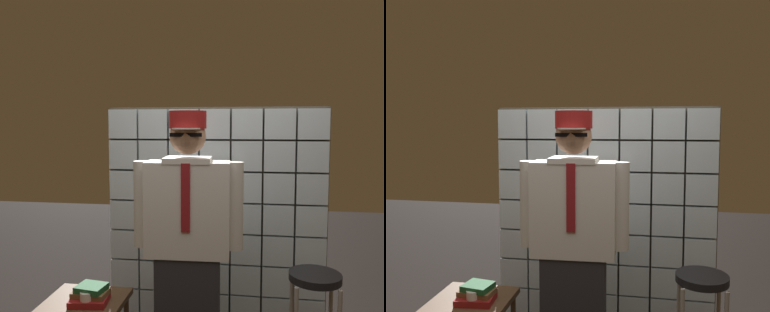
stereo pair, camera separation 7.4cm
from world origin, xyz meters
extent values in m
cube|color=silver|center=(-0.81, 1.32, 0.13)|extent=(0.25, 0.08, 0.25)
cube|color=silver|center=(-0.54, 1.32, 0.13)|extent=(0.25, 0.08, 0.25)
cube|color=silver|center=(-0.27, 1.32, 0.13)|extent=(0.25, 0.08, 0.25)
cube|color=silver|center=(0.00, 1.32, 0.13)|extent=(0.25, 0.08, 0.25)
cube|color=silver|center=(0.27, 1.32, 0.13)|extent=(0.25, 0.08, 0.25)
cube|color=silver|center=(0.54, 1.32, 0.13)|extent=(0.25, 0.08, 0.25)
cube|color=silver|center=(-0.81, 1.32, 0.39)|extent=(0.25, 0.08, 0.25)
cube|color=silver|center=(-0.54, 1.32, 0.39)|extent=(0.25, 0.08, 0.25)
cube|color=silver|center=(-0.27, 1.32, 0.39)|extent=(0.25, 0.08, 0.25)
cube|color=silver|center=(0.00, 1.32, 0.39)|extent=(0.25, 0.08, 0.25)
cube|color=silver|center=(0.27, 1.32, 0.39)|extent=(0.25, 0.08, 0.25)
cube|color=silver|center=(0.54, 1.32, 0.39)|extent=(0.25, 0.08, 0.25)
cube|color=silver|center=(0.81, 1.32, 0.39)|extent=(0.25, 0.08, 0.25)
cube|color=silver|center=(-0.81, 1.32, 0.66)|extent=(0.25, 0.08, 0.25)
cube|color=silver|center=(-0.54, 1.32, 0.66)|extent=(0.25, 0.08, 0.25)
cube|color=silver|center=(-0.27, 1.32, 0.66)|extent=(0.25, 0.08, 0.25)
cube|color=silver|center=(0.00, 1.32, 0.66)|extent=(0.25, 0.08, 0.25)
cube|color=silver|center=(0.27, 1.32, 0.66)|extent=(0.25, 0.08, 0.25)
cube|color=silver|center=(0.54, 1.32, 0.66)|extent=(0.25, 0.08, 0.25)
cube|color=silver|center=(0.81, 1.32, 0.66)|extent=(0.25, 0.08, 0.25)
cube|color=silver|center=(-0.81, 1.32, 0.93)|extent=(0.25, 0.08, 0.25)
cube|color=silver|center=(-0.54, 1.32, 0.93)|extent=(0.25, 0.08, 0.25)
cube|color=silver|center=(-0.27, 1.32, 0.93)|extent=(0.25, 0.08, 0.25)
cube|color=silver|center=(0.00, 1.32, 0.93)|extent=(0.25, 0.08, 0.25)
cube|color=silver|center=(0.27, 1.32, 0.93)|extent=(0.25, 0.08, 0.25)
cube|color=silver|center=(0.54, 1.32, 0.93)|extent=(0.25, 0.08, 0.25)
cube|color=silver|center=(0.81, 1.32, 0.93)|extent=(0.25, 0.08, 0.25)
cube|color=silver|center=(-0.81, 1.32, 1.20)|extent=(0.25, 0.08, 0.25)
cube|color=silver|center=(-0.54, 1.32, 1.20)|extent=(0.25, 0.08, 0.25)
cube|color=silver|center=(-0.27, 1.32, 1.20)|extent=(0.25, 0.08, 0.25)
cube|color=silver|center=(0.00, 1.32, 1.20)|extent=(0.25, 0.08, 0.25)
cube|color=silver|center=(0.27, 1.32, 1.20)|extent=(0.25, 0.08, 0.25)
cube|color=silver|center=(0.54, 1.32, 1.20)|extent=(0.25, 0.08, 0.25)
cube|color=silver|center=(0.81, 1.32, 1.20)|extent=(0.25, 0.08, 0.25)
cube|color=silver|center=(-0.81, 1.32, 1.47)|extent=(0.25, 0.08, 0.25)
cube|color=silver|center=(-0.54, 1.32, 1.47)|extent=(0.25, 0.08, 0.25)
cube|color=silver|center=(-0.27, 1.32, 1.47)|extent=(0.25, 0.08, 0.25)
cube|color=silver|center=(0.00, 1.32, 1.47)|extent=(0.25, 0.08, 0.25)
cube|color=silver|center=(0.27, 1.32, 1.47)|extent=(0.25, 0.08, 0.25)
cube|color=silver|center=(0.54, 1.32, 1.47)|extent=(0.25, 0.08, 0.25)
cube|color=silver|center=(0.81, 1.32, 1.47)|extent=(0.25, 0.08, 0.25)
cube|color=silver|center=(-0.81, 1.32, 1.74)|extent=(0.25, 0.08, 0.25)
cube|color=silver|center=(-0.54, 1.32, 1.74)|extent=(0.25, 0.08, 0.25)
cube|color=silver|center=(-0.27, 1.32, 1.74)|extent=(0.25, 0.08, 0.25)
cube|color=silver|center=(0.00, 1.32, 1.74)|extent=(0.25, 0.08, 0.25)
cube|color=silver|center=(0.27, 1.32, 1.74)|extent=(0.25, 0.08, 0.25)
cube|color=silver|center=(0.54, 1.32, 1.74)|extent=(0.25, 0.08, 0.25)
cube|color=silver|center=(0.81, 1.32, 1.74)|extent=(0.25, 0.08, 0.25)
cube|color=#4C4438|center=(0.00, 1.37, 0.93)|extent=(1.90, 0.02, 1.90)
cube|color=silver|center=(-0.10, 0.49, 1.18)|extent=(0.55, 0.26, 0.62)
cube|color=maroon|center=(-0.10, 0.36, 1.28)|extent=(0.06, 0.01, 0.43)
cube|color=silver|center=(-0.10, 0.49, 1.50)|extent=(0.31, 0.26, 0.04)
sphere|color=#A87A5B|center=(-0.10, 0.49, 1.66)|extent=(0.24, 0.24, 0.24)
ellipsoid|color=black|center=(-0.10, 0.43, 1.62)|extent=(0.16, 0.09, 0.11)
cube|color=black|center=(-0.10, 0.38, 1.67)|extent=(0.20, 0.02, 0.02)
cylinder|color=white|center=(-0.10, 0.40, 1.71)|extent=(0.18, 0.18, 0.01)
cylinder|color=maroon|center=(-0.10, 0.49, 1.76)|extent=(0.24, 0.24, 0.11)
cylinder|color=silver|center=(0.20, 0.50, 1.21)|extent=(0.11, 0.11, 0.57)
cylinder|color=silver|center=(-0.41, 0.48, 1.21)|extent=(0.11, 0.11, 0.57)
cylinder|color=black|center=(0.73, 0.59, 0.73)|extent=(0.34, 0.34, 0.05)
cube|color=#513823|center=(-0.78, 0.35, 0.55)|extent=(0.52, 0.52, 0.04)
cube|color=maroon|center=(-0.73, 0.33, 0.59)|extent=(0.25, 0.21, 0.04)
cube|color=brown|center=(-0.73, 0.35, 0.63)|extent=(0.23, 0.16, 0.03)
cube|color=#1E592D|center=(-0.72, 0.35, 0.67)|extent=(0.20, 0.18, 0.04)
cylinder|color=silver|center=(-0.73, 0.29, 0.62)|extent=(0.08, 0.08, 0.09)
torus|color=silver|center=(-0.67, 0.29, 0.62)|extent=(0.06, 0.01, 0.06)
camera|label=1|loc=(0.29, -2.00, 1.73)|focal=36.49mm
camera|label=2|loc=(0.36, -1.98, 1.73)|focal=36.49mm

